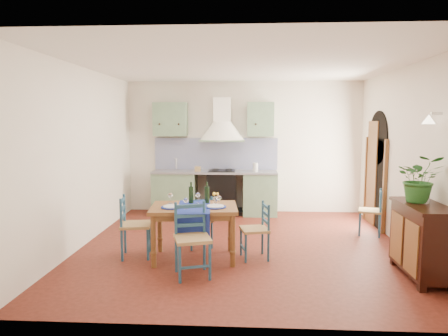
{
  "coord_description": "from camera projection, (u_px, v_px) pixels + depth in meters",
  "views": [
    {
      "loc": [
        0.06,
        -6.11,
        1.95
      ],
      "look_at": [
        -0.3,
        0.3,
        1.2
      ],
      "focal_mm": 32.0,
      "sensor_mm": 36.0,
      "label": 1
    }
  ],
  "objects": [
    {
      "name": "chair_far",
      "position": [
        199.0,
        221.0,
        6.19
      ],
      "size": [
        0.5,
        0.5,
        0.81
      ],
      "color": "navy",
      "rests_on": "ground"
    },
    {
      "name": "dining_table",
      "position": [
        194.0,
        212.0,
        5.62
      ],
      "size": [
        1.27,
        0.97,
        1.08
      ],
      "color": "brown",
      "rests_on": "ground"
    },
    {
      "name": "sideboard",
      "position": [
        422.0,
        238.0,
        4.97
      ],
      "size": [
        0.5,
        1.05,
        0.94
      ],
      "color": "black",
      "rests_on": "ground"
    },
    {
      "name": "chair_near",
      "position": [
        192.0,
        239.0,
        5.04
      ],
      "size": [
        0.54,
        0.54,
        0.93
      ],
      "color": "navy",
      "rests_on": "ground"
    },
    {
      "name": "chair_spare",
      "position": [
        372.0,
        211.0,
        6.87
      ],
      "size": [
        0.47,
        0.47,
        0.8
      ],
      "color": "navy",
      "rests_on": "ground"
    },
    {
      "name": "ceiling",
      "position": [
        243.0,
        64.0,
        5.96
      ],
      "size": [
        5.0,
        5.0,
        0.01
      ],
      "primitive_type": "cube",
      "color": "silver",
      "rests_on": "back_wall"
    },
    {
      "name": "chair_right",
      "position": [
        256.0,
        230.0,
        5.68
      ],
      "size": [
        0.45,
        0.45,
        0.81
      ],
      "color": "navy",
      "rests_on": "ground"
    },
    {
      "name": "chair_left",
      "position": [
        133.0,
        226.0,
        5.74
      ],
      "size": [
        0.48,
        0.48,
        0.89
      ],
      "color": "navy",
      "rests_on": "ground"
    },
    {
      "name": "back_wall",
      "position": [
        221.0,
        164.0,
        8.46
      ],
      "size": [
        5.0,
        0.96,
        2.8
      ],
      "color": "silver",
      "rests_on": "ground"
    },
    {
      "name": "floor",
      "position": [
        242.0,
        246.0,
        6.29
      ],
      "size": [
        5.0,
        5.0,
        0.0
      ],
      "primitive_type": "plane",
      "color": "#3F150D",
      "rests_on": "ground"
    },
    {
      "name": "left_wall",
      "position": [
        83.0,
        157.0,
        6.27
      ],
      "size": [
        0.04,
        5.0,
        2.8
      ],
      "primitive_type": "cube",
      "color": "silver",
      "rests_on": "ground"
    },
    {
      "name": "potted_plant",
      "position": [
        420.0,
        179.0,
        5.01
      ],
      "size": [
        0.65,
        0.6,
        0.6
      ],
      "primitive_type": "imported",
      "rotation": [
        0.0,
        0.0,
        -0.26
      ],
      "color": "#225B22",
      "rests_on": "sideboard"
    },
    {
      "name": "right_wall",
      "position": [
        401.0,
        161.0,
        6.27
      ],
      "size": [
        0.26,
        5.0,
        2.8
      ],
      "color": "silver",
      "rests_on": "ground"
    }
  ]
}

